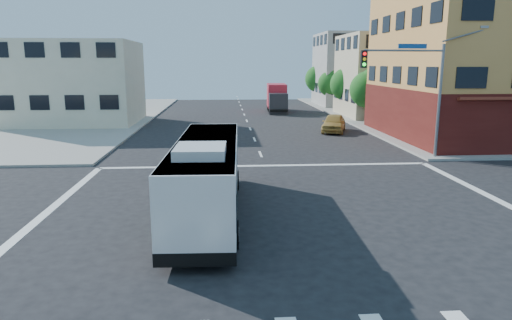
{
  "coord_description": "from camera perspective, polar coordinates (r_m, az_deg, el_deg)",
  "views": [
    {
      "loc": [
        -2.36,
        -16.37,
        5.83
      ],
      "look_at": [
        -1.01,
        2.86,
        1.76
      ],
      "focal_mm": 32.0,
      "sensor_mm": 36.0,
      "label": 1
    }
  ],
  "objects": [
    {
      "name": "ground",
      "position": [
        17.53,
        3.98,
        -7.52
      ],
      "size": [
        120.0,
        120.0,
        0.0
      ],
      "primitive_type": "plane",
      "color": "black",
      "rests_on": "ground"
    },
    {
      "name": "corner_building_ne",
      "position": [
        41.39,
        29.2,
        10.53
      ],
      "size": [
        18.1,
        15.44,
        14.0
      ],
      "color": "#C98D48",
      "rests_on": "ground"
    },
    {
      "name": "building_east_near",
      "position": [
        53.95,
        17.27,
        10.0
      ],
      "size": [
        12.06,
        10.06,
        9.0
      ],
      "color": "#B9AE8D",
      "rests_on": "ground"
    },
    {
      "name": "building_east_far",
      "position": [
        67.19,
        12.96,
        10.93
      ],
      "size": [
        12.06,
        10.06,
        10.0
      ],
      "color": "#9B9A96",
      "rests_on": "ground"
    },
    {
      "name": "building_west",
      "position": [
        48.65,
        -21.82,
        8.94
      ],
      "size": [
        12.06,
        10.06,
        8.0
      ],
      "color": "beige",
      "rests_on": "ground"
    },
    {
      "name": "signal_mast_ne",
      "position": [
        29.32,
        19.23,
        9.62
      ],
      "size": [
        7.91,
        1.13,
        8.07
      ],
      "color": "slate",
      "rests_on": "ground"
    },
    {
      "name": "street_tree_a",
      "position": [
        46.58,
        13.99,
        8.82
      ],
      "size": [
        3.6,
        3.6,
        5.53
      ],
      "color": "#3C2416",
      "rests_on": "ground"
    },
    {
      "name": "street_tree_b",
      "position": [
        54.24,
        11.4,
        9.5
      ],
      "size": [
        3.8,
        3.8,
        5.79
      ],
      "color": "#3C2416",
      "rests_on": "ground"
    },
    {
      "name": "street_tree_c",
      "position": [
        62.0,
        9.43,
        9.58
      ],
      "size": [
        3.4,
        3.4,
        5.29
      ],
      "color": "#3C2416",
      "rests_on": "ground"
    },
    {
      "name": "street_tree_d",
      "position": [
        69.79,
        7.91,
        10.22
      ],
      "size": [
        4.0,
        4.0,
        6.03
      ],
      "color": "#3C2416",
      "rests_on": "ground"
    },
    {
      "name": "transit_bus",
      "position": [
        17.82,
        -6.12,
        -1.94
      ],
      "size": [
        2.7,
        10.97,
        3.23
      ],
      "rotation": [
        0.0,
        0.0,
        -0.03
      ],
      "color": "black",
      "rests_on": "ground"
    },
    {
      "name": "box_truck",
      "position": [
        56.81,
        2.64,
        7.69
      ],
      "size": [
        2.61,
        7.62,
        3.38
      ],
      "rotation": [
        0.0,
        0.0,
        -0.06
      ],
      "color": "#27272C",
      "rests_on": "ground"
    },
    {
      "name": "parked_car",
      "position": [
        40.42,
        9.71,
        4.59
      ],
      "size": [
        3.21,
        4.94,
        1.56
      ],
      "primitive_type": "imported",
      "rotation": [
        0.0,
        0.0,
        -0.32
      ],
      "color": "#B89140",
      "rests_on": "ground"
    }
  ]
}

